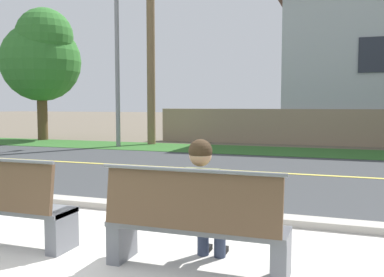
# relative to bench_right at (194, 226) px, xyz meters

# --- Properties ---
(ground_plane) EXTENTS (140.00, 140.00, 0.00)m
(ground_plane) POSITION_rel_bench_right_xyz_m (-1.15, 7.54, -0.45)
(ground_plane) COLOR #665B4C
(sidewalk_pavement) EXTENTS (44.00, 3.60, 0.01)m
(sidewalk_pavement) POSITION_rel_bench_right_xyz_m (-1.15, -0.06, -0.44)
(sidewalk_pavement) COLOR beige
(sidewalk_pavement) RESTS_ON ground_plane
(curb_edge) EXTENTS (44.00, 0.30, 0.11)m
(curb_edge) POSITION_rel_bench_right_xyz_m (-1.15, 1.89, -0.40)
(curb_edge) COLOR #ADA89E
(curb_edge) RESTS_ON ground_plane
(street_asphalt) EXTENTS (52.00, 8.00, 0.01)m
(street_asphalt) POSITION_rel_bench_right_xyz_m (-1.15, 6.04, -0.45)
(street_asphalt) COLOR #383A3D
(street_asphalt) RESTS_ON ground_plane
(road_centre_line) EXTENTS (48.00, 0.14, 0.01)m
(road_centre_line) POSITION_rel_bench_right_xyz_m (-1.15, 6.04, -0.44)
(road_centre_line) COLOR #E0CC4C
(road_centre_line) RESTS_ON ground_plane
(far_verge_grass) EXTENTS (48.00, 2.80, 0.02)m
(far_verge_grass) POSITION_rel_bench_right_xyz_m (-1.15, 10.66, -0.44)
(far_verge_grass) COLOR #2D6026
(far_verge_grass) RESTS_ON ground_plane
(bench_right) EXTENTS (1.72, 0.48, 1.01)m
(bench_right) POSITION_rel_bench_right_xyz_m (0.00, 0.00, 0.00)
(bench_right) COLOR slate
(bench_right) RESTS_ON ground_plane
(seated_person_olive) EXTENTS (0.52, 0.68, 1.25)m
(seated_person_olive) POSITION_rel_bench_right_xyz_m (0.03, 0.17, 0.22)
(seated_person_olive) COLOR #333D56
(seated_person_olive) RESTS_ON ground_plane
(streetlamp) EXTENTS (0.24, 2.10, 6.86)m
(streetlamp) POSITION_rel_bench_right_xyz_m (-6.53, 10.46, 3.48)
(streetlamp) COLOR gray
(streetlamp) RESTS_ON ground_plane
(shade_tree_far_left) EXTENTS (3.45, 3.45, 5.69)m
(shade_tree_far_left) POSITION_rel_bench_right_xyz_m (-11.09, 11.78, 3.24)
(shade_tree_far_left) COLOR brown
(shade_tree_far_left) RESTS_ON ground_plane
(garden_wall) EXTENTS (13.00, 0.36, 1.40)m
(garden_wall) POSITION_rel_bench_right_xyz_m (0.50, 13.39, 0.25)
(garden_wall) COLOR gray
(garden_wall) RESTS_ON ground_plane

